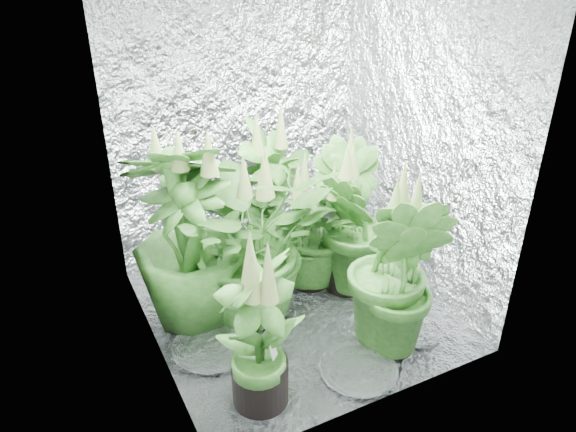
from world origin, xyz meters
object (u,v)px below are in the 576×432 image
(plant_a, at_px, (252,240))
(circulation_fan, at_px, (330,220))
(plant_f, at_px, (259,331))
(plant_g, at_px, (397,272))
(plant_d, at_px, (188,236))
(plant_c, at_px, (349,222))
(plant_b, at_px, (270,198))
(plant_e, at_px, (310,228))

(plant_a, bearing_deg, circulation_fan, 32.62)
(plant_f, xyz_separation_m, plant_g, (0.78, 0.04, 0.06))
(plant_a, relative_size, plant_d, 0.87)
(plant_a, bearing_deg, plant_c, -1.26)
(plant_b, height_order, circulation_fan, plant_b)
(plant_b, xyz_separation_m, plant_d, (-0.63, -0.32, 0.06))
(plant_a, xyz_separation_m, plant_f, (-0.24, -0.62, -0.07))
(plant_a, distance_m, plant_g, 0.79)
(plant_d, xyz_separation_m, plant_e, (0.76, 0.02, -0.15))
(plant_b, bearing_deg, plant_f, -117.71)
(plant_f, relative_size, plant_g, 0.90)
(plant_f, height_order, circulation_fan, plant_f)
(plant_a, distance_m, circulation_fan, 1.01)
(plant_c, relative_size, circulation_fan, 2.58)
(plant_b, relative_size, plant_e, 1.26)
(plant_f, bearing_deg, plant_g, 3.10)
(plant_d, xyz_separation_m, circulation_fan, (1.13, 0.42, -0.38))
(plant_a, distance_m, plant_c, 0.62)
(plant_b, height_order, plant_g, plant_b)
(plant_c, relative_size, plant_g, 0.98)
(plant_b, xyz_separation_m, plant_e, (0.13, -0.30, -0.10))
(plant_a, height_order, plant_d, plant_d)
(plant_b, bearing_deg, plant_e, -66.94)
(plant_f, distance_m, plant_g, 0.78)
(plant_a, relative_size, plant_c, 1.03)
(plant_b, height_order, plant_c, plant_b)
(plant_c, bearing_deg, circulation_fan, 69.96)
(plant_b, bearing_deg, plant_a, -126.00)
(plant_c, distance_m, plant_e, 0.24)
(plant_f, bearing_deg, circulation_fan, 47.35)
(plant_a, bearing_deg, plant_e, 16.05)
(plant_c, height_order, plant_g, plant_g)
(plant_a, height_order, circulation_fan, plant_a)
(plant_c, bearing_deg, plant_g, -97.84)
(plant_d, bearing_deg, plant_e, 1.78)
(plant_c, bearing_deg, plant_d, 173.06)
(plant_a, height_order, plant_e, plant_a)
(plant_c, distance_m, plant_d, 0.95)
(plant_g, height_order, circulation_fan, plant_g)
(plant_b, xyz_separation_m, circulation_fan, (0.50, 0.10, -0.33))
(plant_e, distance_m, plant_f, 1.01)
(plant_b, relative_size, plant_d, 0.90)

